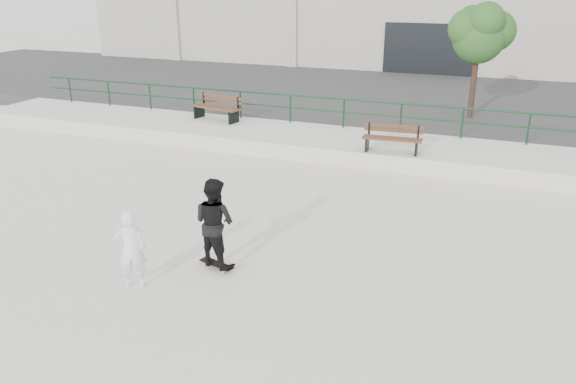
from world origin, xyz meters
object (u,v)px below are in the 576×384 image
at_px(bench_right, 392,139).
at_px(standing_skater, 214,222).
at_px(bench_left, 217,108).
at_px(skateboard, 217,264).
at_px(seated_skater, 131,249).
at_px(tree, 480,31).

xyz_separation_m(bench_right, standing_skater, (-1.91, -7.60, 0.09)).
distance_m(bench_left, standing_skater, 10.56).
xyz_separation_m(bench_left, skateboard, (4.95, -9.32, -0.88)).
bearing_deg(seated_skater, standing_skater, -159.73).
bearing_deg(tree, skateboard, -105.82).
bearing_deg(standing_skater, tree, -92.17).
bearing_deg(bench_right, skateboard, -108.49).
bearing_deg(standing_skater, seated_skater, 61.04).
height_order(bench_left, bench_right, bench_left).
distance_m(bench_right, seated_skater, 9.29).
xyz_separation_m(bench_right, tree, (1.85, 5.66, 2.74)).
bearing_deg(bench_right, tree, 67.46).
distance_m(bench_right, standing_skater, 7.84).
relative_size(skateboard, seated_skater, 0.53).
relative_size(tree, seated_skater, 2.76).
height_order(bench_left, skateboard, bench_left).
bearing_deg(seated_skater, bench_right, -135.96).
distance_m(bench_right, skateboard, 7.88).
bearing_deg(skateboard, bench_left, 133.64).
distance_m(skateboard, standing_skater, 0.92).
bearing_deg(bench_left, tree, 36.35).
height_order(bench_right, skateboard, bench_right).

